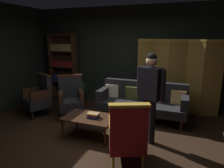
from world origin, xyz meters
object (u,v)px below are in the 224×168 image
Objects in this scene: potted_plant at (75,90)px; book_tan_leather at (93,114)px; armchair_wing_left at (71,98)px; folding_screen at (177,75)px; velvet_couch at (142,100)px; coffee_table at (89,119)px; book_navy_cloth at (93,117)px; armchair_wing_right at (39,96)px; standing_figure at (150,90)px; bookshelf at (64,65)px; armchair_gilt_accent at (127,134)px; book_red_leather at (93,115)px.

book_tan_leather is at bearing -48.96° from potted_plant.
folding_screen is at bearing 28.46° from armchair_wing_left.
velvet_couch reaches higher than coffee_table.
armchair_wing_right is at bearing 161.24° from book_navy_cloth.
book_tan_leather is (-1.40, -2.08, -0.48)m from folding_screen.
armchair_wing_left is 2.19m from standing_figure.
bookshelf reaches higher than standing_figure.
armchair_wing_left reaches higher than coffee_table.
armchair_gilt_accent is 5.19× the size of book_navy_cloth.
bookshelf is (-3.42, 0.02, 0.08)m from folding_screen.
velvet_couch is at bearing 63.83° from book_tan_leather.
standing_figure is 7.52× the size of book_tan_leather.
armchair_gilt_accent is 1.02m from book_tan_leather.
potted_plant is (-2.65, -0.64, -0.50)m from folding_screen.
armchair_gilt_accent is at bearing -30.46° from coffee_table.
armchair_wing_left is at bearing -151.54° from folding_screen.
armchair_wing_right is (-0.84, -0.17, 0.00)m from armchair_wing_left.
book_red_leather is (2.03, -2.11, -0.59)m from bookshelf.
book_tan_leather is (2.03, -2.11, -0.57)m from bookshelf.
folding_screen is 10.52× the size of book_navy_cloth.
potted_plant is (-1.93, 0.07, 0.03)m from velvet_couch.
folding_screen reaches higher than velvet_couch.
bookshelf is 3.96m from armchair_gilt_accent.
armchair_gilt_accent is (2.88, -2.65, -0.58)m from bookshelf.
standing_figure reaches higher than armchair_gilt_accent.
bookshelf reaches higher than coffee_table.
folding_screen is 11.58× the size of book_red_leather.
velvet_couch is (2.70, -0.74, -0.61)m from bookshelf.
armchair_wing_right is 2.96m from standing_figure.
potted_plant is 4.18× the size of book_navy_cloth.
armchair_wing_right is (-2.69, 1.17, 0.00)m from armchair_gilt_accent.
armchair_wing_right reaches higher than potted_plant.
bookshelf is 9.06× the size of book_tan_leather.
standing_figure is 9.36× the size of book_red_leather.
velvet_couch is 2.61m from armchair_wing_right.
armchair_gilt_accent reaches higher than book_navy_cloth.
standing_figure is (2.04, -0.57, 0.54)m from armchair_wing_left.
armchair_wing_right is (-3.23, -1.46, -0.50)m from folding_screen.
book_navy_cloth is (-1.05, -0.22, -0.58)m from standing_figure.
coffee_table is 0.96× the size of armchair_wing_right.
book_tan_leather is at bearing -38.54° from armchair_wing_left.
velvet_couch is 1.56m from coffee_table.
armchair_wing_left is at bearing -51.82° from bookshelf.
potted_plant reaches higher than coffee_table.
armchair_wing_right is at bearing -155.62° from folding_screen.
armchair_gilt_accent is 1.00× the size of armchair_wing_right.
armchair_gilt_accent is 0.61× the size of standing_figure.
armchair_wing_left is at bearing 141.46° from book_tan_leather.
armchair_wing_right is 1.24× the size of potted_plant.
standing_figure is 2.03× the size of potted_plant.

